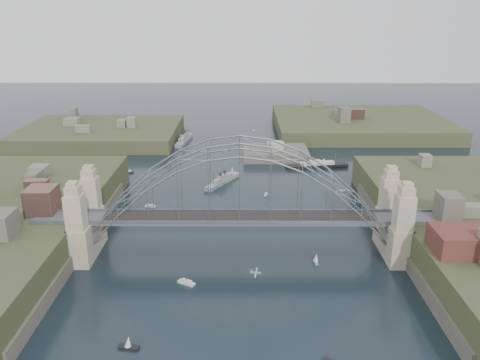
% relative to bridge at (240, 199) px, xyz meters
% --- Properties ---
extents(ground, '(500.00, 500.00, 0.00)m').
position_rel_bridge_xyz_m(ground, '(0.00, 0.00, -12.32)').
color(ground, black).
rests_on(ground, ground).
extents(bridge, '(84.00, 13.80, 24.60)m').
position_rel_bridge_xyz_m(bridge, '(0.00, 0.00, 0.00)').
color(bridge, '#525255').
rests_on(bridge, ground).
extents(headland_nw, '(60.00, 45.00, 9.00)m').
position_rel_bridge_xyz_m(headland_nw, '(-55.00, 95.00, -11.82)').
color(headland_nw, '#394024').
rests_on(headland_nw, ground).
extents(headland_ne, '(70.00, 55.00, 9.50)m').
position_rel_bridge_xyz_m(headland_ne, '(50.00, 110.00, -11.57)').
color(headland_ne, '#394024').
rests_on(headland_ne, ground).
extents(fort_island, '(22.00, 16.00, 9.40)m').
position_rel_bridge_xyz_m(fort_island, '(12.00, 70.00, -12.66)').
color(fort_island, '#504A3F').
rests_on(fort_island, ground).
extents(naval_cruiser_near, '(10.11, 15.39, 4.94)m').
position_rel_bridge_xyz_m(naval_cruiser_near, '(-5.20, 43.57, -11.56)').
color(naval_cruiser_near, gray).
rests_on(naval_cruiser_near, ground).
extents(naval_cruiser_far, '(5.05, 18.56, 6.20)m').
position_rel_bridge_xyz_m(naval_cruiser_far, '(-21.84, 90.30, -11.36)').
color(naval_cruiser_far, gray).
rests_on(naval_cruiser_far, ground).
extents(ocean_liner, '(20.35, 5.53, 4.95)m').
position_rel_bridge_xyz_m(ocean_liner, '(24.67, 58.43, -11.56)').
color(ocean_liner, black).
rests_on(ocean_liner, ground).
extents(aeroplane, '(1.76, 3.23, 0.47)m').
position_rel_bridge_xyz_m(aeroplane, '(2.61, -20.07, -5.13)').
color(aeroplane, '#9FA2A6').
extents(small_boat_a, '(2.66, 1.00, 1.43)m').
position_rel_bridge_xyz_m(small_boat_a, '(-23.24, 25.24, -12.04)').
color(small_boat_a, silver).
rests_on(small_boat_a, ground).
extents(small_boat_b, '(1.16, 2.03, 1.43)m').
position_rel_bridge_xyz_m(small_boat_b, '(7.09, 33.74, -12.03)').
color(small_boat_b, silver).
rests_on(small_boat_b, ground).
extents(small_boat_c, '(3.50, 2.63, 1.43)m').
position_rel_bridge_xyz_m(small_boat_c, '(-9.87, -11.84, -12.04)').
color(small_boat_c, silver).
rests_on(small_boat_c, ground).
extents(small_boat_d, '(2.62, 1.28, 0.45)m').
position_rel_bridge_xyz_m(small_boat_d, '(28.22, 37.01, -12.17)').
color(small_boat_d, silver).
rests_on(small_boat_d, ground).
extents(small_boat_e, '(3.97, 2.17, 1.43)m').
position_rel_bridge_xyz_m(small_boat_e, '(-35.41, 53.24, -12.05)').
color(small_boat_e, silver).
rests_on(small_boat_e, ground).
extents(small_boat_f, '(1.42, 1.14, 2.38)m').
position_rel_bridge_xyz_m(small_boat_f, '(-2.59, 52.79, -11.27)').
color(small_boat_f, silver).
rests_on(small_boat_f, ground).
extents(small_boat_h, '(1.80, 1.28, 0.45)m').
position_rel_bridge_xyz_m(small_boat_h, '(-13.76, 78.57, -12.17)').
color(small_boat_h, silver).
rests_on(small_boat_h, ground).
extents(small_boat_i, '(2.05, 2.22, 0.45)m').
position_rel_bridge_xyz_m(small_boat_i, '(34.61, 19.44, -12.17)').
color(small_boat_i, silver).
rests_on(small_boat_i, ground).
extents(small_boat_j, '(3.31, 1.54, 2.38)m').
position_rel_bridge_xyz_m(small_boat_j, '(-16.58, -30.11, -11.60)').
color(small_boat_j, silver).
rests_on(small_boat_j, ground).
extents(small_boat_k, '(1.28, 1.74, 0.45)m').
position_rel_bridge_xyz_m(small_boat_k, '(5.39, 108.30, -12.17)').
color(small_boat_k, silver).
rests_on(small_boat_k, ground).
extents(small_boat_l, '(2.56, 2.08, 0.45)m').
position_rel_bridge_xyz_m(small_boat_l, '(-37.45, 33.12, -12.17)').
color(small_boat_l, silver).
rests_on(small_boat_l, ground).
extents(small_boat_m, '(1.09, 2.12, 2.38)m').
position_rel_bridge_xyz_m(small_boat_m, '(15.38, -3.93, -11.40)').
color(small_boat_m, silver).
rests_on(small_boat_m, ground).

